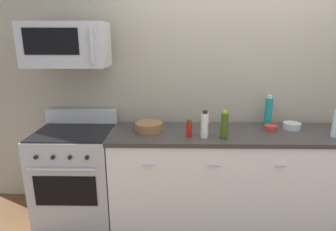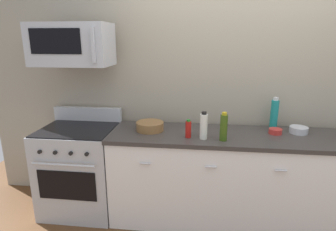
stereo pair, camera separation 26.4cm
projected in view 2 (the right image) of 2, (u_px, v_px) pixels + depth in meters
The scene contains 12 objects.
ground_plane at pixel (236, 218), 2.91m from camera, with size 6.76×6.76×0.00m, color brown.
back_wall at pixel (240, 83), 2.94m from camera, with size 5.63×0.10×2.70m, color #9E937F.
counter_unit at pixel (239, 178), 2.78m from camera, with size 2.54×0.66×0.92m.
range_oven at pixel (81, 169), 2.98m from camera, with size 0.76×0.69×1.07m.
microwave at pixel (72, 44), 2.68m from camera, with size 0.74×0.44×0.40m.
bottle_vinegar_white at pixel (204, 126), 2.53m from camera, with size 0.07×0.07×0.25m.
bottle_hot_sauce_red at pixel (188, 129), 2.58m from camera, with size 0.05×0.05×0.17m.
bottle_sparkling_teal at pixel (274, 114), 2.80m from camera, with size 0.08×0.08×0.33m.
bottle_olive_oil at pixel (224, 127), 2.49m from camera, with size 0.07×0.07×0.26m.
bowl_red_small at pixel (275, 131), 2.69m from camera, with size 0.12×0.12×0.05m.
bowl_steel_prep at pixel (299, 130), 2.71m from camera, with size 0.17×0.17×0.06m.
bowl_wooden_salad at pixel (150, 126), 2.79m from camera, with size 0.27×0.27×0.08m.
Camera 2 is at (-0.40, -2.58, 1.81)m, focal length 29.91 mm.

